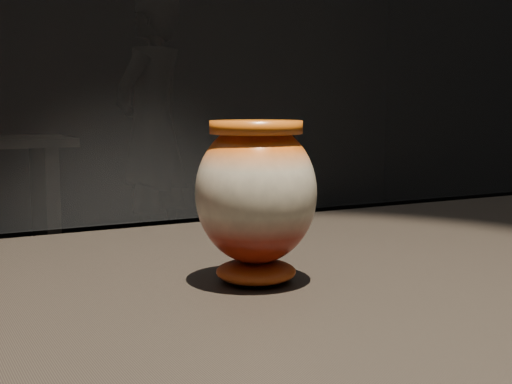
# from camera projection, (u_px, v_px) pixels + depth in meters

# --- Properties ---
(main_vase) EXTENTS (0.17, 0.17, 0.19)m
(main_vase) POSITION_uv_depth(u_px,v_px,m) (256.00, 195.00, 0.84)
(main_vase) COLOR maroon
(main_vase) RESTS_ON display_plinth
(visitor) EXTENTS (0.81, 0.75, 1.86)m
(visitor) POSITION_uv_depth(u_px,v_px,m) (152.00, 127.00, 5.07)
(visitor) COLOR black
(visitor) RESTS_ON ground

